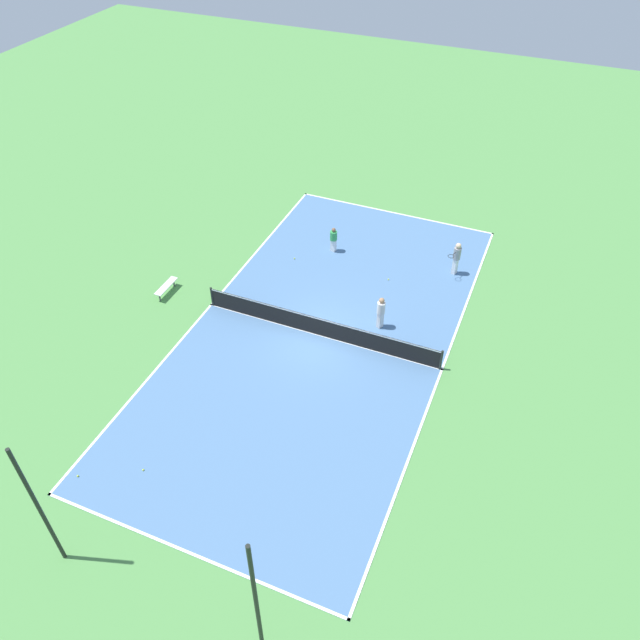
{
  "coord_description": "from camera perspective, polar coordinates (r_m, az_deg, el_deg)",
  "views": [
    {
      "loc": [
        -7.69,
        18.49,
        18.45
      ],
      "look_at": [
        0.0,
        0.0,
        0.9
      ],
      "focal_mm": 35.0,
      "sensor_mm": 36.0,
      "label": 1
    }
  ],
  "objects": [
    {
      "name": "tennis_ball_left_sideline",
      "position": [
        23.91,
        -21.27,
        -13.15
      ],
      "size": [
        0.07,
        0.07,
        0.07
      ],
      "primitive_type": "sphere",
      "color": "#CCE033",
      "rests_on": "court_surface"
    },
    {
      "name": "tennis_ball_midcourt",
      "position": [
        30.4,
        6.27,
        3.72
      ],
      "size": [
        0.07,
        0.07,
        0.07
      ],
      "primitive_type": "sphere",
      "color": "#CCE033",
      "rests_on": "court_surface"
    },
    {
      "name": "tennis_ball_near_net",
      "position": [
        23.36,
        -15.87,
        -13.04
      ],
      "size": [
        0.07,
        0.07,
        0.07
      ],
      "primitive_type": "sphere",
      "color": "#CCE033",
      "rests_on": "court_surface"
    },
    {
      "name": "player_near_white",
      "position": [
        27.15,
        5.59,
        0.84
      ],
      "size": [
        0.48,
        0.48,
        1.62
      ],
      "rotation": [
        0.0,
        0.0,
        4.28
      ],
      "color": "white",
      "rests_on": "court_surface"
    },
    {
      "name": "player_baseline_gray",
      "position": [
        30.77,
        12.38,
        5.71
      ],
      "size": [
        0.6,
        0.99,
        1.75
      ],
      "rotation": [
        0.0,
        0.0,
        1.26
      ],
      "color": "white",
      "rests_on": "court_surface"
    },
    {
      "name": "tennis_net",
      "position": [
        26.87,
        0.0,
        -0.58
      ],
      "size": [
        10.78,
        0.1,
        1.01
      ],
      "color": "black",
      "rests_on": "court_surface"
    },
    {
      "name": "ground_plane",
      "position": [
        27.23,
        0.0,
        -1.42
      ],
      "size": [
        80.0,
        80.0,
        0.0
      ],
      "primitive_type": "plane",
      "color": "#518E47"
    },
    {
      "name": "player_far_green",
      "position": [
        31.79,
        1.24,
        7.47
      ],
      "size": [
        0.42,
        0.42,
        1.37
      ],
      "rotation": [
        0.0,
        0.0,
        6.09
      ],
      "color": "white",
      "rests_on": "court_surface"
    },
    {
      "name": "court_surface",
      "position": [
        27.22,
        0.0,
        -1.41
      ],
      "size": [
        10.98,
        21.94,
        0.02
      ],
      "color": "#4C729E",
      "rests_on": "ground_plane"
    },
    {
      "name": "tennis_ball_far_baseline",
      "position": [
        31.63,
        -2.35,
        5.64
      ],
      "size": [
        0.07,
        0.07,
        0.07
      ],
      "primitive_type": "sphere",
      "color": "#CCE033",
      "rests_on": "court_surface"
    },
    {
      "name": "fence_post_back_left",
      "position": [
        17.33,
        -5.87,
        -24.23
      ],
      "size": [
        0.12,
        0.12,
        5.48
      ],
      "color": "black",
      "rests_on": "ground_plane"
    },
    {
      "name": "fence_post_back_right",
      "position": [
        20.16,
        -24.3,
        -15.43
      ],
      "size": [
        0.12,
        0.12,
        5.48
      ],
      "color": "black",
      "rests_on": "ground_plane"
    },
    {
      "name": "bench",
      "position": [
        30.1,
        -13.89,
        2.97
      ],
      "size": [
        0.36,
        1.49,
        0.45
      ],
      "rotation": [
        0.0,
        0.0,
        1.57
      ],
      "color": "silver",
      "rests_on": "ground_plane"
    }
  ]
}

